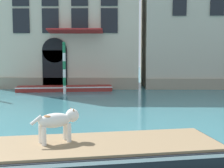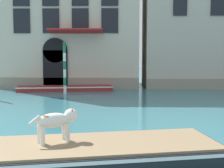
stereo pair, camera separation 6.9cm
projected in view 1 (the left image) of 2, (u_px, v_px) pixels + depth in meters
palazzo_left at (71, 4)px, 26.13m from camera, size 11.04×7.40×13.80m
boat_foreground at (55, 155)px, 7.45m from camera, size 8.49×3.75×0.54m
dog_on_deck at (58, 121)px, 7.62m from camera, size 1.10×0.77×0.82m
boat_moored_near_palazzo at (65, 88)px, 22.69m from camera, size 6.97×2.27×0.36m
mooring_pole_0 at (64, 68)px, 20.93m from camera, size 0.21×0.21×3.50m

